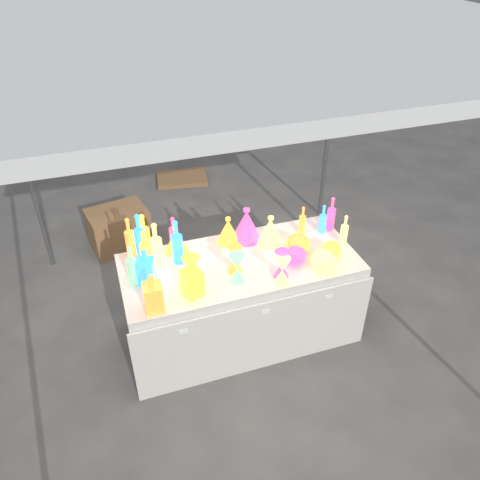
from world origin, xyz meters
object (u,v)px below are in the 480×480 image
object	(u,v)px
hourglass_0	(235,259)
lampshade_0	(176,240)
decanter_0	(192,278)
display_table	(240,299)
cardboard_box_closed	(119,228)
bottle_0	(144,234)
globe_0	(331,250)

from	to	relation	value
hourglass_0	lampshade_0	size ratio (longest dim) A/B	1.00
decanter_0	lampshade_0	distance (m)	0.53
display_table	cardboard_box_closed	distance (m)	1.82
cardboard_box_closed	lampshade_0	bearing A→B (deg)	-85.81
hourglass_0	bottle_0	bearing A→B (deg)	142.56
bottle_0	hourglass_0	bearing A→B (deg)	-37.44
cardboard_box_closed	hourglass_0	distance (m)	1.97
bottle_0	lampshade_0	xyz separation A→B (m)	(0.23, -0.07, -0.06)
decanter_0	globe_0	world-z (taller)	decanter_0
display_table	hourglass_0	bearing A→B (deg)	-130.20
globe_0	lampshade_0	world-z (taller)	lampshade_0
decanter_0	hourglass_0	size ratio (longest dim) A/B	1.31
display_table	hourglass_0	size ratio (longest dim) A/B	8.22
cardboard_box_closed	lampshade_0	xyz separation A→B (m)	(0.37, -1.33, 0.65)
bottle_0	decanter_0	bearing A→B (deg)	-69.55
hourglass_0	lampshade_0	distance (m)	0.52
bottle_0	globe_0	size ratio (longest dim) A/B	2.32
display_table	bottle_0	world-z (taller)	bottle_0
bottle_0	globe_0	bearing A→B (deg)	-21.11
bottle_0	lampshade_0	bearing A→B (deg)	-17.01
cardboard_box_closed	decanter_0	bearing A→B (deg)	-90.28
cardboard_box_closed	bottle_0	world-z (taller)	bottle_0
cardboard_box_closed	globe_0	distance (m)	2.39
decanter_0	hourglass_0	world-z (taller)	decanter_0
display_table	lampshade_0	bearing A→B (deg)	145.81
cardboard_box_closed	globe_0	size ratio (longest dim) A/B	3.93
hourglass_0	cardboard_box_closed	bearing A→B (deg)	113.05
display_table	bottle_0	bearing A→B (deg)	151.24
decanter_0	hourglass_0	distance (m)	0.39
cardboard_box_closed	hourglass_0	size ratio (longest dim) A/B	2.62
hourglass_0	globe_0	distance (m)	0.76
bottle_0	decanter_0	world-z (taller)	bottle_0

